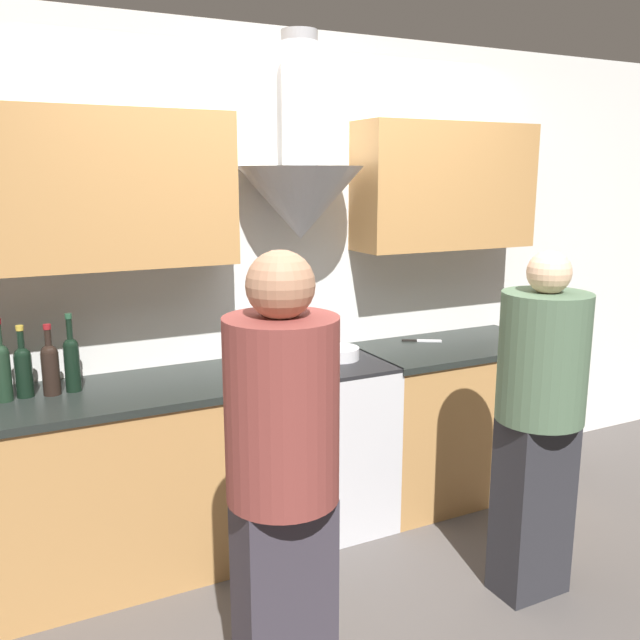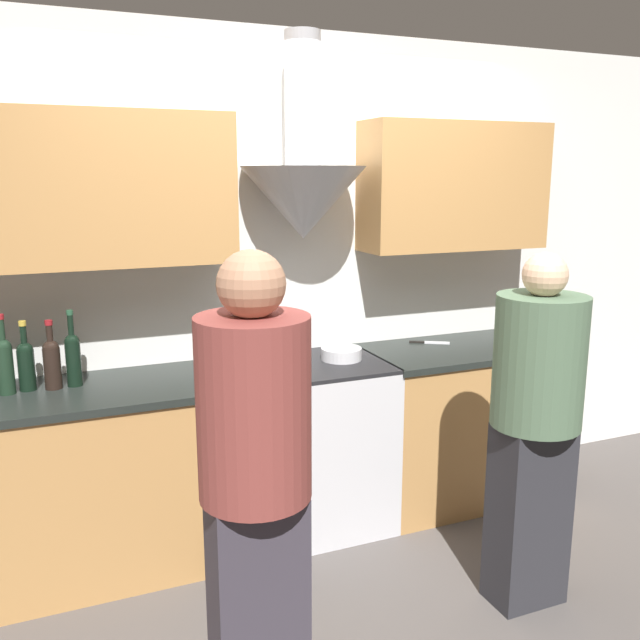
# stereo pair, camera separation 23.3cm
# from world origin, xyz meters

# --- Properties ---
(ground_plane) EXTENTS (12.00, 12.00, 0.00)m
(ground_plane) POSITION_xyz_m (0.00, 0.00, 0.00)
(ground_plane) COLOR #4C4744
(wall_back) EXTENTS (8.40, 0.64, 2.60)m
(wall_back) POSITION_xyz_m (-0.04, 0.62, 1.48)
(wall_back) COLOR white
(wall_back) RESTS_ON ground_plane
(counter_left) EXTENTS (1.36, 0.62, 0.91)m
(counter_left) POSITION_xyz_m (-1.05, 0.36, 0.45)
(counter_left) COLOR #B27F47
(counter_left) RESTS_ON ground_plane
(counter_right) EXTENTS (1.11, 0.62, 0.91)m
(counter_right) POSITION_xyz_m (0.92, 0.36, 0.45)
(counter_right) COLOR #B27F47
(counter_right) RESTS_ON ground_plane
(stove_range) EXTENTS (0.76, 0.60, 0.91)m
(stove_range) POSITION_xyz_m (0.00, 0.36, 0.46)
(stove_range) COLOR silver
(stove_range) RESTS_ON ground_plane
(wine_bottle_2) EXTENTS (0.07, 0.07, 0.36)m
(wine_bottle_2) POSITION_xyz_m (-1.45, 0.42, 1.05)
(wine_bottle_2) COLOR black
(wine_bottle_2) RESTS_ON counter_left
(wine_bottle_3) EXTENTS (0.08, 0.08, 0.32)m
(wine_bottle_3) POSITION_xyz_m (-1.36, 0.44, 1.03)
(wine_bottle_3) COLOR black
(wine_bottle_3) RESTS_ON counter_left
(wine_bottle_4) EXTENTS (0.08, 0.08, 0.32)m
(wine_bottle_4) POSITION_xyz_m (-1.25, 0.42, 1.04)
(wine_bottle_4) COLOR black
(wine_bottle_4) RESTS_ON counter_left
(wine_bottle_5) EXTENTS (0.07, 0.07, 0.36)m
(wine_bottle_5) POSITION_xyz_m (-1.16, 0.43, 1.05)
(wine_bottle_5) COLOR black
(wine_bottle_5) RESTS_ON counter_left
(stock_pot) EXTENTS (0.21, 0.21, 0.14)m
(stock_pot) POSITION_xyz_m (-0.17, 0.40, 0.98)
(stock_pot) COLOR silver
(stock_pot) RESTS_ON stove_range
(mixing_bowl) EXTENTS (0.22, 0.22, 0.06)m
(mixing_bowl) POSITION_xyz_m (0.17, 0.37, 0.94)
(mixing_bowl) COLOR silver
(mixing_bowl) RESTS_ON stove_range
(orange_fruit) EXTENTS (0.08, 0.08, 0.08)m
(orange_fruit) POSITION_xyz_m (1.37, 0.14, 0.95)
(orange_fruit) COLOR orange
(orange_fruit) RESTS_ON counter_right
(chefs_knife) EXTENTS (0.22, 0.14, 0.01)m
(chefs_knife) POSITION_xyz_m (0.79, 0.50, 0.91)
(chefs_knife) COLOR silver
(chefs_knife) RESTS_ON counter_right
(person_foreground_left) EXTENTS (0.37, 0.37, 1.65)m
(person_foreground_left) POSITION_xyz_m (-0.68, -0.82, 0.90)
(person_foreground_left) COLOR #38333D
(person_foreground_left) RESTS_ON ground_plane
(person_foreground_right) EXTENTS (0.38, 0.38, 1.56)m
(person_foreground_right) POSITION_xyz_m (0.62, -0.62, 0.85)
(person_foreground_right) COLOR #28282D
(person_foreground_right) RESTS_ON ground_plane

